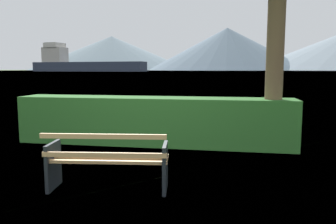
{
  "coord_description": "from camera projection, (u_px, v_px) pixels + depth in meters",
  "views": [
    {
      "loc": [
        1.65,
        -4.46,
        1.72
      ],
      "look_at": [
        0.0,
        4.89,
        0.51
      ],
      "focal_mm": 35.86,
      "sensor_mm": 36.0,
      "label": 1
    }
  ],
  "objects": [
    {
      "name": "ground_plane",
      "position": [
        109.0,
        189.0,
        4.86
      ],
      "size": [
        1400.0,
        1400.0,
        0.0
      ],
      "primitive_type": "plane",
      "color": "#4C6B33"
    },
    {
      "name": "water_surface",
      "position": [
        226.0,
        71.0,
        305.45
      ],
      "size": [
        620.0,
        620.0,
        0.0
      ],
      "primitive_type": "plane",
      "color": "#6B8EA3",
      "rests_on": "ground_plane"
    },
    {
      "name": "park_bench",
      "position": [
        108.0,
        161.0,
        4.75
      ],
      "size": [
        1.76,
        0.77,
        0.87
      ],
      "color": "tan",
      "rests_on": "ground_plane"
    },
    {
      "name": "hedge_row",
      "position": [
        154.0,
        121.0,
        7.7
      ],
      "size": [
        6.29,
        0.84,
        1.08
      ],
      "primitive_type": "cube",
      "color": "#2D6B28",
      "rests_on": "ground_plane"
    },
    {
      "name": "cargo_ship_large",
      "position": [
        80.0,
        63.0,
        257.07
      ],
      "size": [
        93.12,
        27.45,
        22.16
      ],
      "color": "#2D384C",
      "rests_on": "water_surface"
    },
    {
      "name": "distant_hills",
      "position": [
        236.0,
        50.0,
        551.51
      ],
      "size": [
        729.09,
        369.7,
        66.26
      ],
      "color": "slate",
      "rests_on": "ground_plane"
    }
  ]
}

